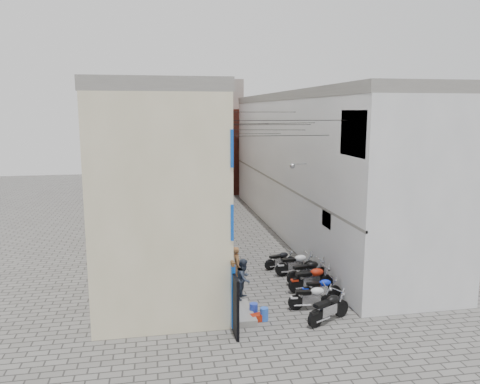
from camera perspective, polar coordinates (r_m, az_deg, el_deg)
ground at (r=18.35m, az=7.24°, el=-15.60°), size 90.00×90.00×0.00m
plinth at (r=29.93m, az=-4.18°, el=-5.14°), size 0.90×26.00×0.25m
building_left at (r=28.89m, az=-10.07°, el=3.03°), size 5.10×27.00×9.00m
building_right at (r=30.68m, az=8.94°, el=3.47°), size 5.94×26.00×9.00m
building_far_brick_left at (r=43.95m, az=-6.40°, el=6.08°), size 6.00×6.00×10.00m
building_far_brick_right at (r=46.63m, az=-0.40°, el=5.13°), size 5.00×6.00×8.00m
building_far_concrete at (r=50.07m, az=-4.63°, el=7.15°), size 8.00×5.00×11.00m
far_shopfront at (r=41.81m, az=-3.29°, el=0.69°), size 2.00×0.30×2.40m
overhead_wires at (r=23.97m, az=1.99°, el=8.09°), size 5.80×13.02×1.32m
motorcycle_a at (r=18.39m, az=10.78°, el=-13.55°), size 2.19×1.55×1.22m
motorcycle_b at (r=19.36m, az=8.78°, el=-12.43°), size 2.00×0.84×1.12m
motorcycle_c at (r=20.44m, az=9.82°, el=-11.36°), size 1.79×0.61×1.03m
motorcycle_d at (r=21.14m, az=8.76°, el=-10.28°), size 2.23×0.89×1.26m
motorcycle_e at (r=22.09m, az=8.28°, el=-9.40°), size 2.22×1.10×1.23m
motorcycle_f at (r=23.04m, az=6.84°, el=-8.58°), size 2.12×0.79×1.21m
motorcycle_g at (r=23.88m, az=4.95°, el=-8.13°), size 1.82×0.94×1.01m
person_a at (r=21.00m, az=-0.40°, el=-8.94°), size 0.43×0.64×1.70m
person_b at (r=19.49m, az=0.47°, el=-10.51°), size 0.97×1.02×1.66m
water_jug_near at (r=18.38m, az=2.97°, el=-14.65°), size 0.37×0.37×0.50m
water_jug_far at (r=18.72m, az=1.67°, el=-14.14°), size 0.38×0.38×0.51m
red_crate at (r=18.36m, az=1.98°, el=-15.07°), size 0.47×0.39×0.26m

